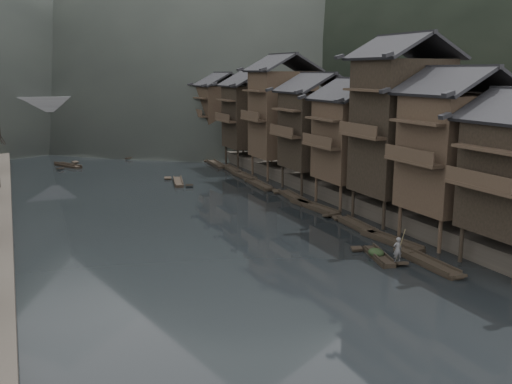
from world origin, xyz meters
TOP-DOWN VIEW (x-y plane):
  - water at (0.00, 0.00)m, footprint 300.00×300.00m
  - right_bank at (35.00, 40.00)m, footprint 40.00×200.00m
  - stilt_houses at (17.28, 19.16)m, footprint 9.00×67.60m
  - moored_sampans at (12.31, 18.72)m, footprint 2.76×53.91m
  - midriver_boats at (-0.13, 49.59)m, footprint 13.99×41.58m
  - stone_bridge at (-0.00, 72.00)m, footprint 40.00×6.00m
  - hero_sampan at (9.29, -2.69)m, footprint 2.06×4.81m
  - cargo_heap at (9.23, -2.48)m, footprint 1.05×1.37m
  - boatman at (9.71, -4.30)m, footprint 0.72×0.54m
  - bamboo_pole at (9.91, -4.30)m, footprint 1.25×2.43m

SIDE VIEW (x-z plane):
  - water at x=0.00m, z-range 0.00..0.00m
  - midriver_boats at x=-0.13m, z-range -0.02..0.43m
  - moored_sampans at x=12.31m, z-range -0.03..0.44m
  - hero_sampan at x=9.29m, z-range -0.01..0.42m
  - cargo_heap at x=9.23m, z-range 0.43..1.06m
  - right_bank at x=35.00m, z-range 0.00..1.80m
  - boatman at x=9.71m, z-range 0.43..2.23m
  - bamboo_pole at x=9.91m, z-range 2.23..5.43m
  - stone_bridge at x=0.00m, z-range 0.61..9.61m
  - stilt_houses at x=17.28m, z-range 0.47..17.19m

